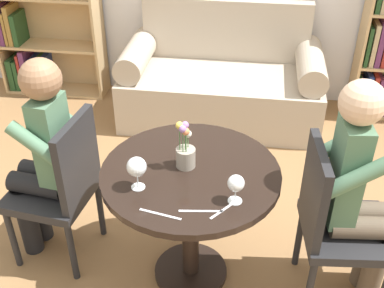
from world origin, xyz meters
TOP-DOWN VIEW (x-y plane):
  - ground_plane at (0.00, 0.00)m, footprint 16.00×16.00m
  - round_table at (0.00, 0.00)m, footprint 0.87×0.87m
  - couch at (0.00, 1.77)m, footprint 1.60×0.80m
  - bookshelf_left at (-1.67, 2.04)m, footprint 0.92×0.28m
  - chair_left at (-0.70, 0.07)m, footprint 0.47×0.47m
  - chair_right at (0.70, -0.01)m, footprint 0.46×0.46m
  - person_left at (-0.79, 0.09)m, footprint 0.44×0.37m
  - person_right at (0.79, 0.01)m, footprint 0.44×0.37m
  - wine_glass_left at (-0.22, -0.16)m, footprint 0.09×0.09m
  - wine_glass_right at (0.22, -0.19)m, footprint 0.07×0.07m
  - flower_vase at (-0.03, 0.03)m, footprint 0.09×0.09m
  - knife_left_setting at (0.19, -0.25)m, footprint 0.12×0.16m
  - fork_left_setting at (-0.08, -0.32)m, footprint 0.19×0.05m
  - knife_right_setting at (0.09, -0.28)m, footprint 0.19×0.04m

SIDE VIEW (x-z plane):
  - ground_plane at x=0.00m, z-range 0.00..0.00m
  - couch at x=0.00m, z-range -0.15..0.77m
  - chair_left at x=-0.70m, z-range 0.04..0.94m
  - chair_right at x=0.70m, z-range 0.04..0.94m
  - round_table at x=0.00m, z-range 0.20..0.91m
  - bookshelf_left at x=-1.67m, z-range -0.04..1.29m
  - person_left at x=-0.79m, z-range 0.04..1.25m
  - person_right at x=0.79m, z-range 0.04..1.27m
  - knife_left_setting at x=0.19m, z-range 0.71..0.72m
  - fork_left_setting at x=-0.08m, z-range 0.71..0.72m
  - knife_right_setting at x=0.09m, z-range 0.71..0.72m
  - flower_vase at x=-0.03m, z-range 0.67..0.92m
  - wine_glass_right at x=0.22m, z-range 0.74..0.88m
  - wine_glass_left at x=-0.22m, z-range 0.75..0.91m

